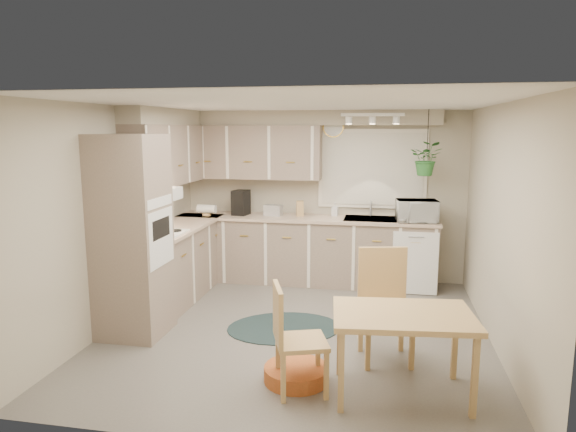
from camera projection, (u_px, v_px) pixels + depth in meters
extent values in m
plane|color=#646158|center=(297.00, 331.00, 5.53)|extent=(4.20, 4.20, 0.00)
plane|color=silver|center=(298.00, 104.00, 5.13)|extent=(4.20, 4.20, 0.00)
cube|color=#ACA48E|center=(322.00, 196.00, 7.37)|extent=(4.00, 0.04, 2.40)
cube|color=#ACA48E|center=(242.00, 278.00, 3.30)|extent=(4.00, 0.04, 2.40)
cube|color=#ACA48E|center=(120.00, 215.00, 5.70)|extent=(0.04, 4.20, 2.40)
cube|color=#ACA48E|center=(501.00, 228.00, 4.96)|extent=(0.04, 4.20, 2.40)
cube|color=gray|center=(179.00, 262.00, 6.62)|extent=(0.60, 1.85, 0.90)
cube|color=gray|center=(305.00, 251.00, 7.24)|extent=(3.60, 0.60, 0.90)
cube|color=tan|center=(179.00, 227.00, 6.54)|extent=(0.64, 1.89, 0.04)
cube|color=tan|center=(305.00, 218.00, 7.15)|extent=(3.64, 0.64, 0.04)
cube|color=gray|center=(132.00, 237.00, 5.30)|extent=(0.65, 0.65, 2.10)
cube|color=white|center=(161.00, 238.00, 5.24)|extent=(0.02, 0.56, 0.58)
cube|color=gray|center=(170.00, 155.00, 6.53)|extent=(0.35, 2.00, 0.75)
cube|color=gray|center=(251.00, 152.00, 7.28)|extent=(2.00, 0.35, 0.75)
cube|color=#ACA48E|center=(167.00, 117.00, 6.46)|extent=(0.30, 2.00, 0.20)
cube|color=#ACA48E|center=(307.00, 118.00, 7.07)|extent=(3.60, 0.30, 0.20)
cube|color=white|center=(160.00, 234.00, 5.98)|extent=(0.52, 0.58, 0.02)
cube|color=white|center=(157.00, 195.00, 5.90)|extent=(0.40, 0.60, 0.14)
cube|color=silver|center=(372.00, 169.00, 7.14)|extent=(1.40, 0.02, 1.00)
cube|color=silver|center=(372.00, 169.00, 7.15)|extent=(1.50, 0.02, 1.10)
cube|color=#B4B7BC|center=(370.00, 222.00, 7.00)|extent=(0.70, 0.48, 0.10)
cube|color=white|center=(415.00, 263.00, 6.67)|extent=(0.58, 0.02, 0.83)
cube|color=white|center=(373.00, 115.00, 6.52)|extent=(0.80, 0.04, 0.04)
cylinder|color=gold|center=(333.00, 127.00, 7.15)|extent=(0.30, 0.03, 0.30)
cube|color=tan|center=(402.00, 354.00, 4.16)|extent=(1.18, 0.85, 0.70)
cube|color=tan|center=(301.00, 339.00, 4.20)|extent=(0.54, 0.54, 0.91)
cube|color=tan|center=(386.00, 307.00, 4.75)|extent=(0.58, 0.58, 1.04)
ellipsoid|color=black|center=(284.00, 328.00, 5.61)|extent=(1.48, 1.28, 0.01)
cylinder|color=#BE5426|center=(296.00, 374.00, 4.42)|extent=(0.66, 0.66, 0.13)
imported|color=white|center=(417.00, 208.00, 6.75)|extent=(0.55, 0.35, 0.35)
imported|color=white|center=(335.00, 213.00, 7.22)|extent=(0.11, 0.20, 0.09)
imported|color=#2C6E2E|center=(427.00, 162.00, 6.63)|extent=(0.47, 0.51, 0.35)
cube|color=black|center=(241.00, 203.00, 7.30)|extent=(0.24, 0.27, 0.35)
cube|color=#B4B7BC|center=(273.00, 210.00, 7.25)|extent=(0.27, 0.18, 0.15)
cube|color=tan|center=(300.00, 208.00, 7.20)|extent=(0.12, 0.12, 0.21)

